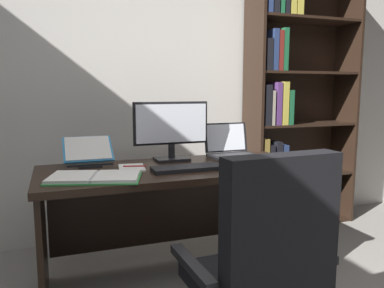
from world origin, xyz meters
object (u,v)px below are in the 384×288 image
at_px(desk, 172,196).
at_px(keyboard, 187,168).
at_px(laptop, 231,150).
at_px(computer_mouse, 233,164).
at_px(bookshelf, 288,97).
at_px(notepad, 132,168).
at_px(reading_stand_with_book, 88,151).
at_px(monitor, 171,131).
at_px(open_binder, 95,177).
at_px(office_chair, 262,284).
at_px(pen, 135,166).

height_order(desk, keyboard, keyboard).
height_order(laptop, computer_mouse, laptop).
xyz_separation_m(desk, bookshelf, (1.25, 0.61, 0.61)).
bearing_deg(desk, notepad, -173.71).
relative_size(desk, reading_stand_with_book, 5.39).
height_order(bookshelf, reading_stand_with_book, bookshelf).
height_order(monitor, reading_stand_with_book, monitor).
relative_size(reading_stand_with_book, open_binder, 0.57).
bearing_deg(open_binder, keyboard, 21.81).
height_order(computer_mouse, reading_stand_with_book, reading_stand_with_book).
bearing_deg(reading_stand_with_book, office_chair, -63.24).
bearing_deg(reading_stand_with_book, open_binder, -90.76).
relative_size(office_chair, laptop, 2.99).
bearing_deg(desk, monitor, 74.96).
bearing_deg(notepad, keyboard, -27.74).
distance_m(laptop, pen, 0.74).
height_order(computer_mouse, open_binder, computer_mouse).
distance_m(desk, office_chair, 0.98).
bearing_deg(notepad, desk, 6.29).
relative_size(desk, monitor, 3.24).
distance_m(computer_mouse, pen, 0.60).
height_order(laptop, reading_stand_with_book, laptop).
height_order(laptop, notepad, laptop).
xyz_separation_m(bookshelf, monitor, (-1.21, -0.47, -0.20)).
bearing_deg(notepad, bookshelf, 22.85).
xyz_separation_m(desk, notepad, (-0.26, -0.03, 0.21)).
distance_m(desk, laptop, 0.56).
distance_m(reading_stand_with_book, notepad, 0.33).
bearing_deg(computer_mouse, keyboard, 180.00).
xyz_separation_m(monitor, keyboard, (0.00, -0.33, -0.19)).
xyz_separation_m(laptop, open_binder, (-0.98, -0.38, -0.04)).
distance_m(monitor, notepad, 0.40).
bearing_deg(laptop, office_chair, -109.08).
bearing_deg(keyboard, pen, 150.60).
bearing_deg(notepad, pen, 0.00).
height_order(bookshelf, laptop, bookshelf).
height_order(bookshelf, pen, bookshelf).
bearing_deg(keyboard, reading_stand_with_book, 144.07).
distance_m(bookshelf, computer_mouse, 1.27).
bearing_deg(bookshelf, pen, -156.88).
bearing_deg(laptop, reading_stand_with_book, 176.57).
bearing_deg(open_binder, notepad, 57.74).
xyz_separation_m(desk, office_chair, (0.09, -0.97, -0.12)).
distance_m(bookshelf, pen, 1.67).
height_order(laptop, keyboard, laptop).
bearing_deg(monitor, laptop, 0.07).
bearing_deg(keyboard, desk, 101.34).
xyz_separation_m(reading_stand_with_book, open_binder, (-0.01, -0.44, -0.07)).
bearing_deg(reading_stand_with_book, pen, -42.12).
height_order(monitor, computer_mouse, monitor).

